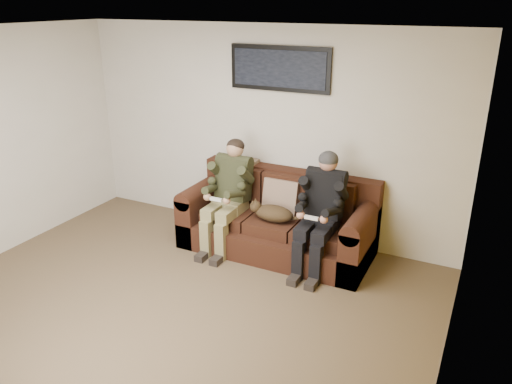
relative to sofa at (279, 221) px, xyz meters
The scene contains 12 objects.
floor 1.91m from the sofa, 103.21° to the right, with size 5.00×5.00×0.00m, color brown.
ceiling 2.93m from the sofa, 103.21° to the right, with size 5.00×5.00×0.00m, color silver.
wall_back 1.13m from the sofa, 135.71° to the left, with size 5.00×5.00×0.00m, color beige.
wall_right 2.92m from the sofa, 41.49° to the right, with size 4.50×4.50×0.00m, color beige.
accent_wall_right 2.92m from the sofa, 41.62° to the right, with size 4.50×4.50×0.00m, color #AC8111.
sofa is the anchor object (origin of this frame).
throw_pillow 0.31m from the sofa, 90.00° to the left, with size 0.43×0.12×0.41m, color #8B6E5B.
throw_blanket 0.94m from the sofa, 157.50° to the left, with size 0.46×0.23×0.08m, color gray.
person_left 0.72m from the sofa, 161.98° to the right, with size 0.51×0.87×1.31m.
person_right 0.73m from the sofa, 17.98° to the right, with size 0.51×0.86×1.31m.
cat 0.30m from the sofa, 88.27° to the right, with size 0.66×0.26×0.24m.
framed_poster 1.80m from the sofa, 117.42° to the left, with size 1.25×0.05×0.52m.
Camera 1 is at (2.61, -3.20, 2.86)m, focal length 35.00 mm.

